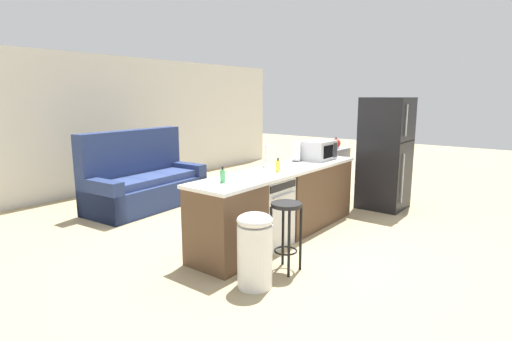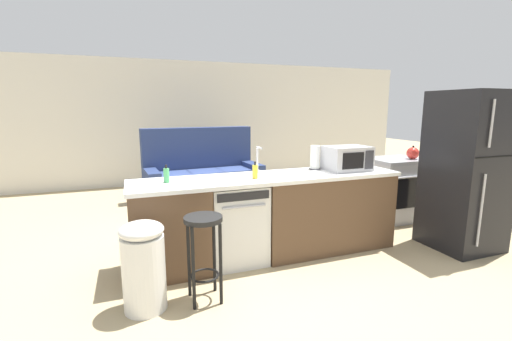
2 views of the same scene
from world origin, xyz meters
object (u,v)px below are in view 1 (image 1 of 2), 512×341
at_px(stove_range, 324,173).
at_px(trash_bin, 255,249).
at_px(refrigerator, 385,153).
at_px(dish_soap_bottle, 223,176).
at_px(bar_stool, 286,222).
at_px(couch, 142,183).
at_px(paper_towel_roll, 297,152).
at_px(microwave, 319,150).
at_px(soap_bottle, 278,166).
at_px(dishwasher, 263,212).
at_px(kettle, 336,143).

height_order(stove_range, trash_bin, stove_range).
xyz_separation_m(refrigerator, trash_bin, (-3.55, -0.07, -0.52)).
distance_m(refrigerator, dish_soap_bottle, 3.33).
distance_m(bar_stool, couch, 3.39).
bearing_deg(paper_towel_roll, dish_soap_bottle, -175.27).
bearing_deg(trash_bin, microwave, 14.84).
bearing_deg(dish_soap_bottle, soap_bottle, -7.86).
relative_size(dishwasher, refrigerator, 0.47).
xyz_separation_m(refrigerator, soap_bottle, (-2.41, 0.47, 0.07)).
bearing_deg(dishwasher, couch, 85.94).
distance_m(soap_bottle, kettle, 2.62).
xyz_separation_m(paper_towel_roll, couch, (-0.85, 2.49, -0.64)).
bearing_deg(dishwasher, bar_stool, -125.76).
distance_m(dishwasher, bar_stool, 0.81).
relative_size(microwave, couch, 0.24).
xyz_separation_m(dishwasher, bar_stool, (-0.47, -0.65, 0.11)).
height_order(dishwasher, couch, couch).
xyz_separation_m(stove_range, bar_stool, (-3.07, -1.20, 0.08)).
bearing_deg(kettle, dishwasher, -171.32).
bearing_deg(microwave, dishwasher, 179.94).
xyz_separation_m(microwave, bar_stool, (-1.83, -0.65, -0.50)).
xyz_separation_m(dishwasher, kettle, (2.77, 0.42, 0.56)).
relative_size(refrigerator, soap_bottle, 10.26).
bearing_deg(trash_bin, paper_towel_roll, 21.73).
relative_size(refrigerator, microwave, 3.61).
bearing_deg(stove_range, refrigerator, -90.01).
bearing_deg(kettle, microwave, -163.19).
bearing_deg(soap_bottle, microwave, 4.00).
height_order(soap_bottle, dish_soap_bottle, same).
xyz_separation_m(paper_towel_roll, trash_bin, (-2.00, -0.80, -0.66)).
relative_size(dishwasher, couch, 0.41).
bearing_deg(soap_bottle, refrigerator, -10.97).
distance_m(kettle, couch, 3.47).
bearing_deg(bar_stool, trash_bin, 175.78).
height_order(refrigerator, bar_stool, refrigerator).
distance_m(dish_soap_bottle, trash_bin, 0.92).
distance_m(stove_range, refrigerator, 1.19).
height_order(refrigerator, soap_bottle, refrigerator).
xyz_separation_m(refrigerator, paper_towel_roll, (-1.56, 0.73, 0.13)).
bearing_deg(stove_range, paper_towel_roll, -166.69).
height_order(stove_range, soap_bottle, soap_bottle).
bearing_deg(paper_towel_roll, soap_bottle, -162.77).
relative_size(stove_range, microwave, 1.80).
xyz_separation_m(stove_range, kettle, (0.17, -0.13, 0.53)).
distance_m(microwave, paper_towel_roll, 0.37).
xyz_separation_m(paper_towel_roll, soap_bottle, (-0.85, -0.26, -0.07)).
height_order(soap_bottle, couch, couch).
bearing_deg(soap_bottle, stove_range, 14.71).
distance_m(kettle, bar_stool, 3.44).
relative_size(soap_bottle, kettle, 0.86).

